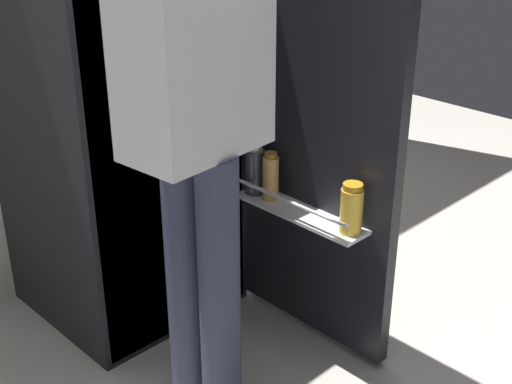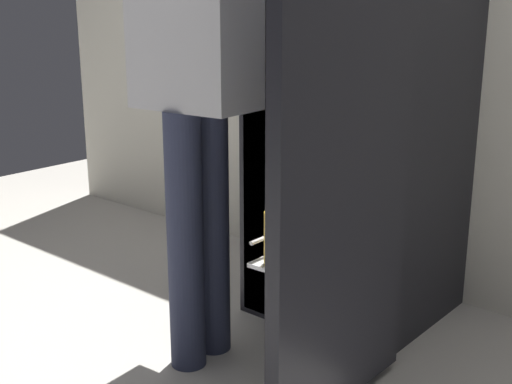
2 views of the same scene
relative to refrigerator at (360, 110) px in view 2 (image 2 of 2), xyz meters
The scene contains 3 objects.
ground_plane 0.97m from the refrigerator, 92.57° to the right, with size 6.12×6.12×0.00m, color #B7B2A8.
refrigerator is the anchor object (origin of this frame).
person 0.71m from the refrigerator, 107.83° to the right, with size 0.57×0.69×1.74m.
Camera 2 is at (1.34, -1.62, 1.20)m, focal length 47.58 mm.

